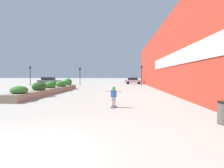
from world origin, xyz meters
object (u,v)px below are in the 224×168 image
Objects in this scene: traffic_light_left at (80,73)px; traffic_light_right at (142,72)px; car_center_left at (49,81)px; traffic_light_far_left at (30,73)px; skateboard at (114,107)px; skateboarder at (114,94)px; car_leftmost at (133,81)px.

traffic_light_left is 0.93× the size of traffic_light_right.
traffic_light_far_left is at bearing -36.12° from car_center_left.
skateboarder is at bearing 96.76° from skateboard.
car_center_left is 8.37m from traffic_light_left.
traffic_light_left reaches higher than car_center_left.
traffic_light_far_left is at bearing 148.42° from skateboarder.
skateboarder is at bearing -52.38° from traffic_light_far_left.
skateboard is 0.72m from skateboarder.
traffic_light_left is (-10.49, -7.62, 1.60)m from car_leftmost.
car_center_left is 1.27× the size of traffic_light_left.
car_leftmost is at bearing 103.34° from car_center_left.
traffic_light_right reaches higher than traffic_light_left.
car_leftmost is 1.16× the size of traffic_light_left.
car_leftmost is (2.85, 30.16, -0.02)m from skateboarder.
car_leftmost is 0.91× the size of car_center_left.
skateboard is 28.76m from traffic_light_far_left.
skateboard is at bearing -83.24° from skateboarder.
skateboarder is 0.31× the size of traffic_light_far_left.
skateboard is 0.18× the size of traffic_light_left.
car_leftmost is 18.50m from car_center_left.
traffic_light_right reaches higher than car_center_left.
car_leftmost is 8.22m from traffic_light_right.
car_center_left reaches higher than skateboard.
car_leftmost is at bearing 20.16° from traffic_light_far_left.
traffic_light_far_left is (-21.41, 0.49, 0.00)m from traffic_light_right.
skateboarder is 28.71m from traffic_light_far_left.
traffic_light_right is 1.00× the size of traffic_light_far_left.
traffic_light_left is at bearing 129.53° from skateboard.
traffic_light_right is (1.07, -7.96, 1.76)m from car_leftmost.
traffic_light_far_left reaches higher than traffic_light_right.
traffic_light_left is at bearing -0.91° from traffic_light_far_left.
skateboard is 0.55× the size of skateboarder.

